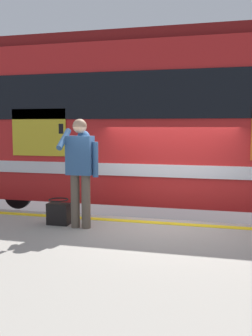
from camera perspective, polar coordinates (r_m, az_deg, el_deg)
name	(u,v)px	position (r m, az deg, el deg)	size (l,w,h in m)	color
ground_plane	(162,271)	(7.17, 5.25, -14.53)	(24.68, 24.68, 0.00)	#3D3D3F
platform	(134,294)	(5.11, 1.23, -17.67)	(14.54, 4.14, 0.92)	#9E998E
safety_line	(160,223)	(6.61, 4.89, -7.89)	(14.25, 0.16, 0.01)	yellow
track_rail_near	(174,242)	(8.55, 6.97, -10.53)	(18.90, 0.08, 0.16)	slate
track_rail_far	(182,225)	(9.93, 8.12, -8.20)	(18.90, 0.08, 0.16)	slate
train_carriage	(165,120)	(8.95, 5.67, 6.90)	(13.58, 2.89, 4.22)	red
passenger	(80,164)	(6.18, -6.58, 0.56)	(0.57, 0.55, 1.70)	brown
handbag	(59,213)	(6.55, -9.68, -6.38)	(0.36, 0.32, 0.42)	black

